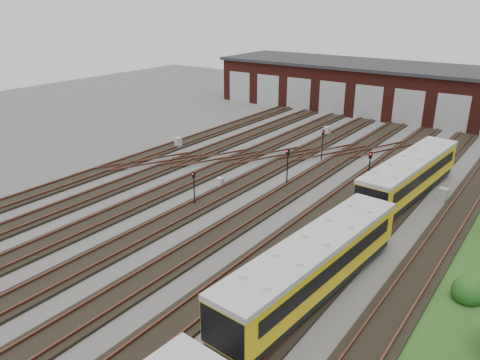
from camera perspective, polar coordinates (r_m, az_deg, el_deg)
The scene contains 14 objects.
ground at distance 33.14m, azimuth -3.46°, elevation -4.69°, with size 120.00×120.00×0.00m, color #454340.
track_network at distance 33.60m, azimuth -3.05°, elevation -4.10°, with size 30.40×70.00×0.33m.
maintenance_shed at distance 66.74m, azimuth 18.94°, elevation 10.36°, with size 51.00×12.50×6.35m.
metro_train at distance 24.45m, azimuth 8.95°, elevation -10.21°, with size 3.54×46.08×2.88m.
signal_mast_0 at distance 34.56m, azimuth -5.64°, elevation -0.49°, with size 0.23×0.22×2.70m.
signal_mast_1 at distance 45.03m, azimuth 10.04°, elevation 4.70°, with size 0.26×0.24×2.99m.
signal_mast_2 at distance 38.42m, azimuth 5.81°, elevation 2.22°, with size 0.31×0.29×3.13m.
signal_mast_3 at distance 39.13m, azimuth 15.51°, elevation 1.82°, with size 0.29×0.28×3.06m.
relay_cabinet_0 at distance 49.11m, azimuth -7.55°, elevation 4.55°, with size 0.65×0.54×1.09m, color #A6A9AB.
relay_cabinet_1 at distance 54.04m, azimuth 10.55°, elevation 5.88°, with size 0.62×0.51×1.03m, color #A6A9AB.
relay_cabinet_2 at distance 38.22m, azimuth -2.43°, elevation -0.35°, with size 0.52×0.43×0.86m, color #A6A9AB.
relay_cabinet_3 at distance 49.88m, azimuth 21.37°, elevation 3.41°, with size 0.55×0.46×0.91m, color #A6A9AB.
relay_cabinet_4 at distance 38.81m, azimuth 23.51°, elevation -1.66°, with size 0.65×0.54×1.08m, color #A6A9AB.
bush_0 at distance 26.94m, azimuth 26.11°, elevation -11.65°, with size 1.61×1.61×1.61m, color #1D4513.
Camera 1 is at (18.98, -23.02, 14.43)m, focal length 35.00 mm.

